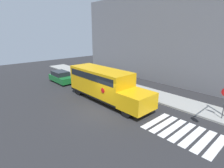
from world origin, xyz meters
TOP-DOWN VIEW (x-y plane):
  - ground_plane at (0.00, 0.00)m, footprint 60.00×60.00m
  - sidewalk_strip at (0.00, 6.50)m, footprint 44.00×3.00m
  - building_backdrop at (0.00, 13.00)m, footprint 32.00×4.00m
  - crosswalk_stripes at (6.28, 2.00)m, footprint 4.70×3.20m
  - school_bus at (-1.75, 1.85)m, footprint 9.44×2.57m
  - parked_car at (-10.34, 1.63)m, footprint 4.05×1.77m

SIDE VIEW (x-z plane):
  - ground_plane at x=0.00m, z-range 0.00..0.00m
  - crosswalk_stripes at x=6.28m, z-range 0.00..0.01m
  - sidewalk_strip at x=0.00m, z-range 0.00..0.15m
  - parked_car at x=-10.34m, z-range -0.01..1.49m
  - school_bus at x=-1.75m, z-range 0.19..3.22m
  - building_backdrop at x=0.00m, z-range 0.00..11.32m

